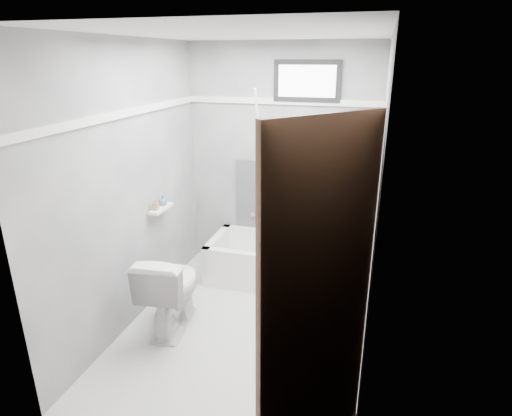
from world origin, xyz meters
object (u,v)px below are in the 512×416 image
(office_chair, at_px, (311,226))
(soap_bottle_a, at_px, (155,205))
(toilet, at_px, (171,289))
(soap_bottle_b, at_px, (163,200))
(door, at_px, (361,340))
(bathtub, at_px, (281,262))

(office_chair, height_order, soap_bottle_a, office_chair)
(office_chair, distance_m, toilet, 1.53)
(soap_bottle_a, bearing_deg, soap_bottle_b, 90.00)
(toilet, height_order, soap_bottle_a, soap_bottle_a)
(office_chair, xyz_separation_m, toilet, (-1.02, -1.11, -0.27))
(door, distance_m, soap_bottle_b, 2.56)
(office_chair, height_order, soap_bottle_b, office_chair)
(office_chair, bearing_deg, bathtub, -153.77)
(bathtub, xyz_separation_m, toilet, (-0.72, -1.06, 0.15))
(soap_bottle_a, bearing_deg, door, -39.07)
(door, height_order, soap_bottle_b, door)
(bathtub, distance_m, toilet, 1.29)
(office_chair, distance_m, door, 2.36)
(office_chair, relative_size, soap_bottle_a, 9.34)
(soap_bottle_b, bearing_deg, toilet, -59.65)
(soap_bottle_a, bearing_deg, bathtub, 31.97)
(bathtub, height_order, toilet, toilet)
(soap_bottle_b, bearing_deg, soap_bottle_a, -90.00)
(office_chair, xyz_separation_m, soap_bottle_b, (-1.34, -0.56, 0.33))
(door, height_order, soap_bottle_a, door)
(door, distance_m, soap_bottle_a, 2.47)
(bathtub, relative_size, office_chair, 1.48)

